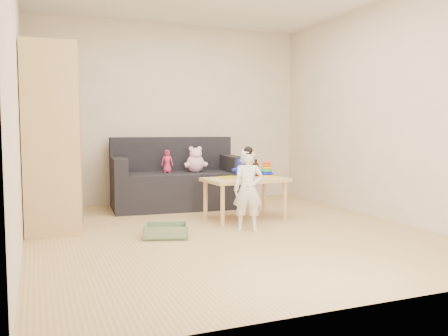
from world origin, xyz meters
name	(u,v)px	position (x,y,z in m)	size (l,w,h in m)	color
room	(228,107)	(0.00, 0.00, 1.30)	(4.50, 4.50, 4.50)	tan
wardrobe	(49,139)	(-1.72, 0.90, 0.97)	(0.54, 1.08, 1.94)	#DBBA78
sofa	(177,190)	(-0.08, 1.65, 0.24)	(1.73, 0.86, 0.49)	black
play_table	(245,199)	(0.44, 0.56, 0.25)	(0.94, 0.59, 0.49)	tan
storage_bin	(166,231)	(-0.68, -0.02, 0.06)	(0.43, 0.32, 0.13)	#698560
toddler	(248,191)	(0.22, -0.01, 0.42)	(0.31, 0.21, 0.85)	white
pink_bear	(195,161)	(0.17, 1.61, 0.63)	(0.26, 0.22, 0.30)	#FFBBDC
doll	(167,162)	(-0.22, 1.62, 0.64)	(0.15, 0.10, 0.30)	#CF265B
ring_stacker	(267,170)	(0.78, 0.66, 0.57)	(0.16, 0.16, 0.19)	#FFEC0D
brown_bottle	(256,169)	(0.66, 0.73, 0.58)	(0.07, 0.07, 0.21)	black
blue_plush	(241,167)	(0.47, 0.73, 0.61)	(0.19, 0.15, 0.23)	#1826E0
wooden_figure	(241,174)	(0.36, 0.51, 0.55)	(0.04, 0.03, 0.11)	brown
yellow_book	(230,177)	(0.28, 0.64, 0.50)	(0.20, 0.20, 0.02)	gold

